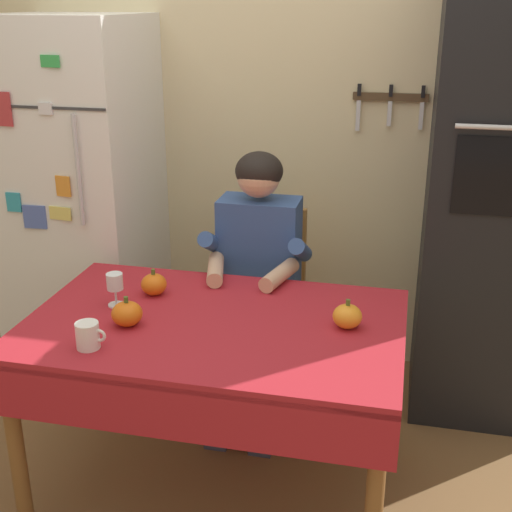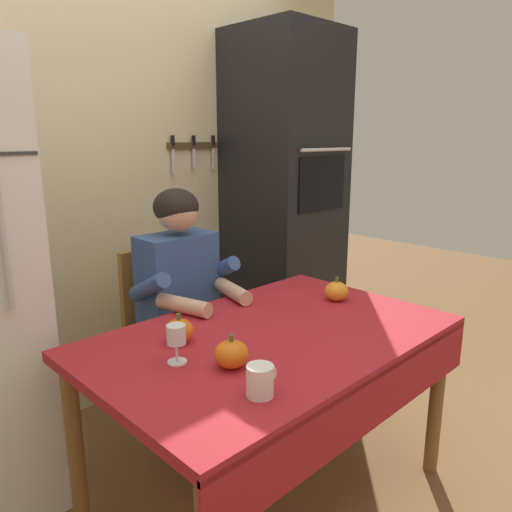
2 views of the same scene
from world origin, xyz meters
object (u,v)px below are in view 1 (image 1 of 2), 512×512
Objects in this scene: seated_person at (256,266)px; pumpkin_small at (127,314)px; refrigerator at (81,201)px; chair_behind_person at (265,295)px; wall_oven at (496,194)px; pumpkin_medium at (347,316)px; coffee_mug at (88,335)px; pumpkin_large at (154,284)px; wine_glass at (115,284)px; dining_table at (213,343)px.

pumpkin_small is at bearing -115.45° from seated_person.
refrigerator is 1.45× the size of seated_person.
chair_behind_person is (0.98, -0.09, -0.39)m from refrigerator.
chair_behind_person is 8.15× the size of pumpkin_small.
wall_oven is 18.99× the size of pumpkin_medium.
refrigerator is at bearing 123.91° from pumpkin_small.
seated_person is 11.26× the size of pumpkin_medium.
coffee_mug is (-0.39, -1.07, 0.28)m from chair_behind_person.
seated_person is 11.31× the size of pumpkin_large.
wall_oven is 18.41× the size of pumpkin_small.
refrigerator is at bearing 150.76° from pumpkin_medium.
pumpkin_medium is 0.97× the size of pumpkin_small.
wall_oven reaches higher than pumpkin_medium.
wall_oven is 1.16m from chair_behind_person.
pumpkin_small is at bearing -110.47° from chair_behind_person.
wall_oven is at bearing 56.31° from pumpkin_medium.
wine_glass reaches higher than pumpkin_medium.
chair_behind_person is at bearing -172.75° from wall_oven.
seated_person is 0.70m from pumpkin_medium.
coffee_mug is 0.20m from pumpkin_small.
refrigerator is 1.32m from dining_table.
refrigerator is at bearing 164.04° from seated_person.
wall_oven is 19.36× the size of coffee_mug.
wine_glass is 1.22× the size of pumpkin_large.
wine_glass is at bearing 126.37° from pumpkin_small.
chair_behind_person is at bearing 58.97° from wine_glass.
refrigerator is 1.94× the size of chair_behind_person.
pumpkin_large is at bearing 51.67° from wine_glass.
wall_oven is 1.50× the size of dining_table.
refrigerator is 0.98m from wine_glass.
wine_glass reaches higher than dining_table.
seated_person is (0.98, -0.28, -0.16)m from refrigerator.
pumpkin_large is at bearing 90.82° from pumpkin_small.
chair_behind_person is 0.97m from pumpkin_small.
pumpkin_small is at bearing -89.18° from pumpkin_large.
pumpkin_small is at bearing -143.32° from wall_oven.
refrigerator reaches higher than dining_table.
seated_person is at bearing -90.00° from chair_behind_person.
chair_behind_person is 8.57× the size of coffee_mug.
pumpkin_large reaches higher than coffee_mug.
seated_person is (-0.00, -0.19, 0.23)m from chair_behind_person.
pumpkin_large is 0.97× the size of pumpkin_small.
pumpkin_medium is at bearing 11.61° from pumpkin_small.
refrigerator is at bearing 123.44° from wine_glass.
coffee_mug is 0.92m from pumpkin_medium.
wall_oven is at bearing 36.68° from pumpkin_small.
refrigerator is at bearing 174.71° from chair_behind_person.
refrigerator reaches higher than pumpkin_large.
wall_oven reaches higher than seated_person.
chair_behind_person is at bearing -5.29° from refrigerator.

